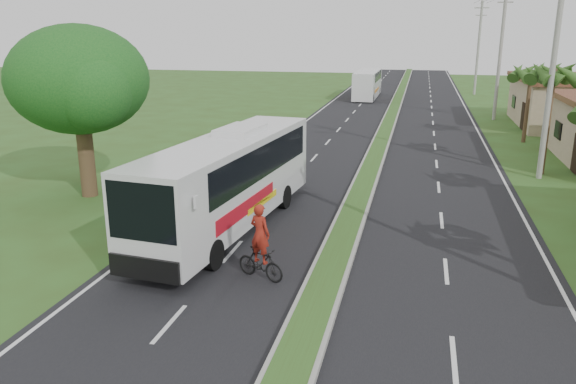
# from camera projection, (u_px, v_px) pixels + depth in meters

# --- Properties ---
(ground) EXTENTS (180.00, 180.00, 0.00)m
(ground) POSITION_uv_depth(u_px,v_px,m) (304.00, 341.00, 13.56)
(ground) COLOR #334B1B
(ground) RESTS_ON ground
(road_asphalt) EXTENTS (14.00, 160.00, 0.02)m
(road_asphalt) POSITION_uv_depth(u_px,v_px,m) (374.00, 161.00, 32.26)
(road_asphalt) COLOR black
(road_asphalt) RESTS_ON ground
(median_strip) EXTENTS (1.20, 160.00, 0.18)m
(median_strip) POSITION_uv_depth(u_px,v_px,m) (374.00, 159.00, 32.24)
(median_strip) COLOR gray
(median_strip) RESTS_ON ground
(lane_edge_left) EXTENTS (0.12, 160.00, 0.01)m
(lane_edge_left) POSITION_uv_depth(u_px,v_px,m) (262.00, 155.00, 33.74)
(lane_edge_left) COLOR silver
(lane_edge_left) RESTS_ON ground
(lane_edge_right) EXTENTS (0.12, 160.00, 0.01)m
(lane_edge_right) POSITION_uv_depth(u_px,v_px,m) (497.00, 167.00, 30.80)
(lane_edge_right) COLOR silver
(lane_edge_right) RESTS_ON ground
(shop_far) EXTENTS (8.60, 11.60, 3.82)m
(shop_far) POSITION_uv_depth(u_px,v_px,m) (573.00, 101.00, 43.63)
(shop_far) COLOR tan
(shop_far) RESTS_ON ground
(palm_verge_c) EXTENTS (2.40, 2.40, 5.85)m
(palm_verge_c) POSITION_uv_depth(u_px,v_px,m) (554.00, 74.00, 27.98)
(palm_verge_c) COLOR #473321
(palm_verge_c) RESTS_ON ground
(palm_verge_d) EXTENTS (2.40, 2.40, 5.25)m
(palm_verge_d) POSITION_uv_depth(u_px,v_px,m) (531.00, 73.00, 36.45)
(palm_verge_d) COLOR #473321
(palm_verge_d) RESTS_ON ground
(shade_tree) EXTENTS (6.30, 6.00, 7.54)m
(shade_tree) POSITION_uv_depth(u_px,v_px,m) (77.00, 83.00, 24.20)
(shade_tree) COLOR #473321
(shade_tree) RESTS_ON ground
(utility_pole_b) EXTENTS (3.20, 0.28, 12.00)m
(utility_pole_b) POSITION_uv_depth(u_px,v_px,m) (554.00, 52.00, 26.80)
(utility_pole_b) COLOR gray
(utility_pole_b) RESTS_ON ground
(utility_pole_c) EXTENTS (1.60, 0.28, 11.00)m
(utility_pole_c) POSITION_uv_depth(u_px,v_px,m) (501.00, 50.00, 45.67)
(utility_pole_c) COLOR gray
(utility_pole_c) RESTS_ON ground
(utility_pole_d) EXTENTS (1.60, 0.28, 10.50)m
(utility_pole_d) POSITION_uv_depth(u_px,v_px,m) (478.00, 47.00, 64.45)
(utility_pole_d) COLOR gray
(utility_pole_d) RESTS_ON ground
(coach_bus_main) EXTENTS (3.54, 11.67, 3.71)m
(coach_bus_main) POSITION_uv_depth(u_px,v_px,m) (230.00, 176.00, 20.75)
(coach_bus_main) COLOR silver
(coach_bus_main) RESTS_ON ground
(coach_bus_far) EXTENTS (2.33, 10.20, 2.97)m
(coach_bus_far) POSITION_uv_depth(u_px,v_px,m) (368.00, 83.00, 62.15)
(coach_bus_far) COLOR white
(coach_bus_far) RESTS_ON ground
(motorcyclist) EXTENTS (1.70, 1.04, 2.38)m
(motorcyclist) POSITION_uv_depth(u_px,v_px,m) (260.00, 252.00, 16.69)
(motorcyclist) COLOR black
(motorcyclist) RESTS_ON ground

